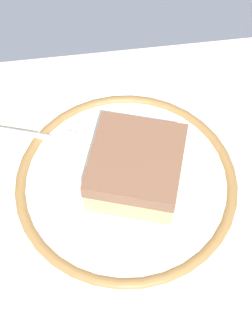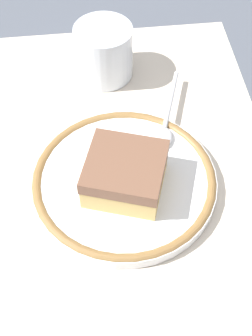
% 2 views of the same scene
% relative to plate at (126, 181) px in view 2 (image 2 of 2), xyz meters
% --- Properties ---
extents(ground_plane, '(2.40, 2.40, 0.00)m').
position_rel_plate_xyz_m(ground_plane, '(0.02, 0.00, -0.01)').
color(ground_plane, '#4C515B').
extents(placemat, '(0.53, 0.37, 0.00)m').
position_rel_plate_xyz_m(placemat, '(0.02, 0.00, -0.01)').
color(placemat, beige).
rests_on(placemat, ground_plane).
extents(plate, '(0.21, 0.21, 0.02)m').
position_rel_plate_xyz_m(plate, '(0.00, 0.00, 0.00)').
color(plate, white).
rests_on(plate, placemat).
extents(cake_slice, '(0.10, 0.11, 0.04)m').
position_rel_plate_xyz_m(cake_slice, '(-0.01, 0.00, 0.03)').
color(cake_slice, '#DBB76B').
rests_on(cake_slice, plate).
extents(spoon, '(0.13, 0.06, 0.01)m').
position_rel_plate_xyz_m(spoon, '(0.07, -0.06, 0.01)').
color(spoon, silver).
rests_on(spoon, plate).
extents(cup, '(0.08, 0.08, 0.07)m').
position_rel_plate_xyz_m(cup, '(0.19, 0.01, 0.02)').
color(cup, silver).
rests_on(cup, placemat).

